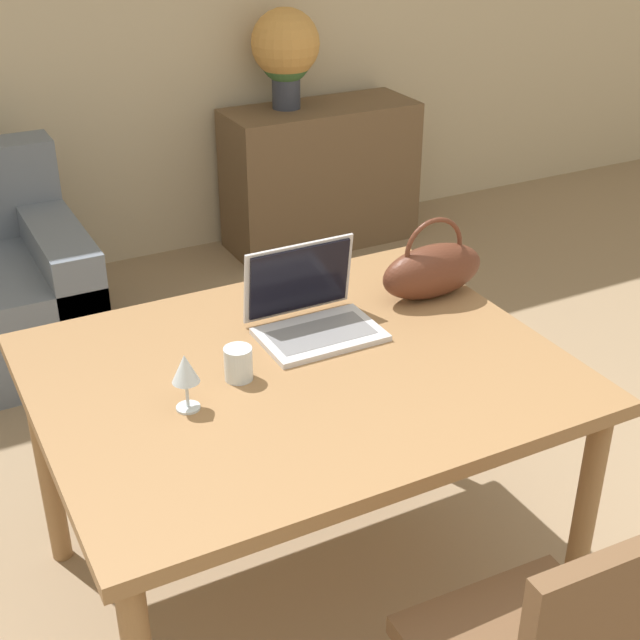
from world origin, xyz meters
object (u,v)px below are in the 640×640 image
object	(u,v)px
drinking_glass	(238,364)
handbag	(432,270)
wine_glass	(185,371)
laptop	(310,308)
flower_vase	(285,50)

from	to	relation	value
drinking_glass	handbag	distance (m)	0.70
drinking_glass	wine_glass	size ratio (longest dim) A/B	0.59
laptop	flower_vase	xyz separation A→B (m)	(0.96, 2.15, 0.21)
drinking_glass	flower_vase	bearing A→B (deg)	61.85
handbag	laptop	bearing A→B (deg)	-178.32
wine_glass	handbag	bearing A→B (deg)	15.45
drinking_glass	flower_vase	distance (m)	2.62
handbag	flower_vase	world-z (taller)	flower_vase
handbag	flower_vase	xyz separation A→B (m)	(0.56, 2.14, 0.19)
laptop	drinking_glass	bearing A→B (deg)	-151.21
drinking_glass	wine_glass	bearing A→B (deg)	-156.72
wine_glass	flower_vase	distance (m)	2.76
wine_glass	flower_vase	xyz separation A→B (m)	(1.39, 2.37, 0.17)
wine_glass	flower_vase	size ratio (longest dim) A/B	0.30
laptop	flower_vase	size ratio (longest dim) A/B	0.65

